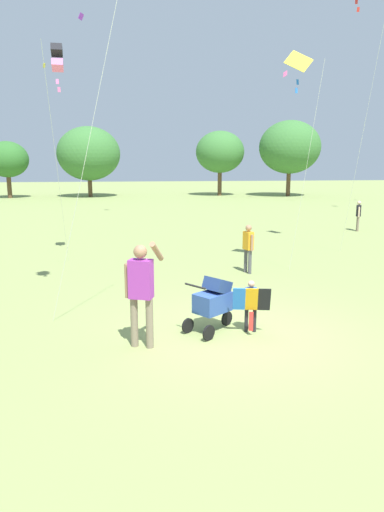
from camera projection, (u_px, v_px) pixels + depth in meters
ground_plane at (241, 335)px, 8.34m from camera, size 120.00×120.00×0.00m
treeline_distant at (122, 152)px, 38.22m from camera, size 34.96×5.97×6.39m
child_with_butterfly_kite at (251, 302)px, 8.36m from camera, size 0.69×0.40×0.98m
person_adult_flyer at (141, 286)px, 7.61m from camera, size 0.68×0.53×1.85m
stroller at (213, 300)px, 8.43m from camera, size 1.03×0.92×1.03m
kite_orange_delta at (57, 59)px, 13.19m from camera, size 0.36×3.32×6.39m
kite_green_novelty at (299, 72)px, 12.09m from camera, size 0.78×1.35×5.99m
kite_blue_high at (359, 2)px, 14.25m from camera, size 0.56×2.87×8.82m
distant_kites_cluster at (253, 20)px, 28.41m from camera, size 25.91×16.02×8.98m
person_red_shirt at (248, 245)px, 12.75m from camera, size 0.27×0.42×1.37m
person_sitting_far at (358, 213)px, 20.32m from camera, size 0.27×0.41×1.34m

